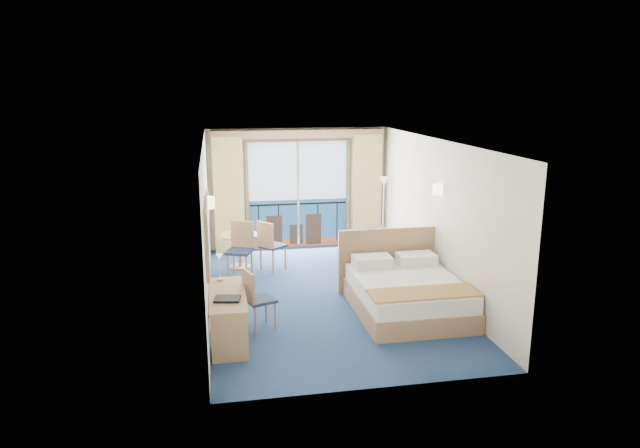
{
  "coord_description": "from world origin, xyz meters",
  "views": [
    {
      "loc": [
        -1.84,
        -9.29,
        3.56
      ],
      "look_at": [
        -0.06,
        0.2,
        1.24
      ],
      "focal_mm": 32.0,
      "sensor_mm": 36.0,
      "label": 1
    }
  ],
  "objects_px": {
    "floor_lamp": "(384,195)",
    "table_chair_a": "(270,243)",
    "desk_chair": "(255,296)",
    "round_table": "(240,242)",
    "nightstand": "(415,268)",
    "table_chair_b": "(241,246)",
    "armchair": "(373,248)",
    "desk": "(229,325)",
    "bed": "(406,292)"
  },
  "relations": [
    {
      "from": "nightstand",
      "to": "table_chair_b",
      "type": "relative_size",
      "value": 0.54
    },
    {
      "from": "table_chair_a",
      "to": "armchair",
      "type": "bearing_deg",
      "value": -130.88
    },
    {
      "from": "table_chair_b",
      "to": "nightstand",
      "type": "bearing_deg",
      "value": 2.14
    },
    {
      "from": "desk",
      "to": "table_chair_b",
      "type": "bearing_deg",
      "value": 84.22
    },
    {
      "from": "desk",
      "to": "nightstand",
      "type": "bearing_deg",
      "value": 33.07
    },
    {
      "from": "nightstand",
      "to": "floor_lamp",
      "type": "bearing_deg",
      "value": 88.27
    },
    {
      "from": "desk_chair",
      "to": "bed",
      "type": "bearing_deg",
      "value": -103.32
    },
    {
      "from": "bed",
      "to": "table_chair_a",
      "type": "relative_size",
      "value": 2.16
    },
    {
      "from": "armchair",
      "to": "round_table",
      "type": "bearing_deg",
      "value": -16.47
    },
    {
      "from": "floor_lamp",
      "to": "table_chair_b",
      "type": "bearing_deg",
      "value": -158.61
    },
    {
      "from": "nightstand",
      "to": "desk_chair",
      "type": "relative_size",
      "value": 0.61
    },
    {
      "from": "table_chair_a",
      "to": "floor_lamp",
      "type": "bearing_deg",
      "value": -108.13
    },
    {
      "from": "nightstand",
      "to": "table_chair_b",
      "type": "bearing_deg",
      "value": 161.97
    },
    {
      "from": "floor_lamp",
      "to": "table_chair_a",
      "type": "height_order",
      "value": "floor_lamp"
    },
    {
      "from": "nightstand",
      "to": "table_chair_b",
      "type": "height_order",
      "value": "table_chair_b"
    },
    {
      "from": "armchair",
      "to": "floor_lamp",
      "type": "bearing_deg",
      "value": -125.53
    },
    {
      "from": "nightstand",
      "to": "desk",
      "type": "bearing_deg",
      "value": -146.93
    },
    {
      "from": "bed",
      "to": "desk",
      "type": "distance_m",
      "value": 3.04
    },
    {
      "from": "armchair",
      "to": "desk_chair",
      "type": "relative_size",
      "value": 0.87
    },
    {
      "from": "floor_lamp",
      "to": "desk",
      "type": "height_order",
      "value": "floor_lamp"
    },
    {
      "from": "floor_lamp",
      "to": "round_table",
      "type": "relative_size",
      "value": 2.14
    },
    {
      "from": "floor_lamp",
      "to": "table_chair_b",
      "type": "height_order",
      "value": "floor_lamp"
    },
    {
      "from": "nightstand",
      "to": "desk_chair",
      "type": "xyz_separation_m",
      "value": [
        -3.08,
        -1.57,
        0.24
      ]
    },
    {
      "from": "nightstand",
      "to": "armchair",
      "type": "distance_m",
      "value": 1.29
    },
    {
      "from": "desk_chair",
      "to": "table_chair_b",
      "type": "distance_m",
      "value": 2.6
    },
    {
      "from": "bed",
      "to": "table_chair_b",
      "type": "relative_size",
      "value": 2.05
    },
    {
      "from": "armchair",
      "to": "table_chair_a",
      "type": "distance_m",
      "value": 2.12
    },
    {
      "from": "armchair",
      "to": "table_chair_b",
      "type": "distance_m",
      "value": 2.71
    },
    {
      "from": "nightstand",
      "to": "armchair",
      "type": "xyz_separation_m",
      "value": [
        -0.47,
        1.2,
        0.08
      ]
    },
    {
      "from": "desk_chair",
      "to": "floor_lamp",
      "type": "bearing_deg",
      "value": -58.61
    },
    {
      "from": "bed",
      "to": "floor_lamp",
      "type": "height_order",
      "value": "floor_lamp"
    },
    {
      "from": "floor_lamp",
      "to": "desk_chair",
      "type": "relative_size",
      "value": 1.77
    },
    {
      "from": "desk",
      "to": "table_chair_b",
      "type": "xyz_separation_m",
      "value": [
        0.33,
        3.31,
        0.21
      ]
    },
    {
      "from": "table_chair_b",
      "to": "armchair",
      "type": "bearing_deg",
      "value": 23.88
    },
    {
      "from": "desk_chair",
      "to": "table_chair_a",
      "type": "distance_m",
      "value": 2.86
    },
    {
      "from": "desk_chair",
      "to": "armchair",
      "type": "bearing_deg",
      "value": -62.72
    },
    {
      "from": "desk_chair",
      "to": "round_table",
      "type": "height_order",
      "value": "desk_chair"
    },
    {
      "from": "desk",
      "to": "table_chair_a",
      "type": "bearing_deg",
      "value": 75.46
    },
    {
      "from": "bed",
      "to": "table_chair_b",
      "type": "xyz_separation_m",
      "value": [
        -2.55,
        2.33,
        0.28
      ]
    },
    {
      "from": "table_chair_b",
      "to": "bed",
      "type": "bearing_deg",
      "value": -22.35
    },
    {
      "from": "desk",
      "to": "round_table",
      "type": "relative_size",
      "value": 1.95
    },
    {
      "from": "floor_lamp",
      "to": "round_table",
      "type": "distance_m",
      "value": 3.39
    },
    {
      "from": "nightstand",
      "to": "table_chair_a",
      "type": "relative_size",
      "value": 0.57
    },
    {
      "from": "nightstand",
      "to": "table_chair_a",
      "type": "bearing_deg",
      "value": 154.16
    },
    {
      "from": "desk_chair",
      "to": "round_table",
      "type": "xyz_separation_m",
      "value": [
        -0.08,
        3.11,
        -0.0
      ]
    },
    {
      "from": "floor_lamp",
      "to": "table_chair_b",
      "type": "distance_m",
      "value": 3.53
    },
    {
      "from": "round_table",
      "to": "table_chair_a",
      "type": "height_order",
      "value": "table_chair_a"
    },
    {
      "from": "round_table",
      "to": "armchair",
      "type": "bearing_deg",
      "value": -7.11
    },
    {
      "from": "bed",
      "to": "table_chair_a",
      "type": "xyz_separation_m",
      "value": [
        -1.97,
        2.56,
        0.25
      ]
    },
    {
      "from": "desk",
      "to": "table_chair_b",
      "type": "distance_m",
      "value": 3.33
    }
  ]
}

